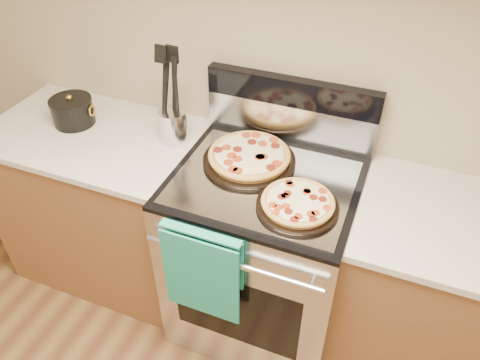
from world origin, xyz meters
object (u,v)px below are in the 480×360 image
at_px(pepperoni_pizza_back, 249,157).
at_px(pepperoni_pizza_front, 298,203).
at_px(range_body, 263,256).
at_px(utensil_crock, 174,126).
at_px(saucepan, 73,112).

distance_m(pepperoni_pizza_back, pepperoni_pizza_front, 0.34).
bearing_deg(range_body, pepperoni_pizza_back, 145.13).
relative_size(pepperoni_pizza_front, utensil_crock, 1.99).
xyz_separation_m(pepperoni_pizza_back, saucepan, (-0.90, 0.00, 0.02)).
relative_size(pepperoni_pizza_back, utensil_crock, 2.49).
height_order(range_body, utensil_crock, utensil_crock).
bearing_deg(utensil_crock, pepperoni_pizza_back, -6.70).
xyz_separation_m(range_body, utensil_crock, (-0.48, 0.11, 0.54)).
xyz_separation_m(pepperoni_pizza_back, utensil_crock, (-0.38, 0.04, 0.04)).
bearing_deg(range_body, utensil_crock, 166.57).
distance_m(range_body, pepperoni_pizza_back, 0.52).
height_order(pepperoni_pizza_back, pepperoni_pizza_front, pepperoni_pizza_back).
distance_m(pepperoni_pizza_front, utensil_crock, 0.70).
height_order(range_body, pepperoni_pizza_back, pepperoni_pizza_back).
bearing_deg(pepperoni_pizza_front, range_body, 142.64).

